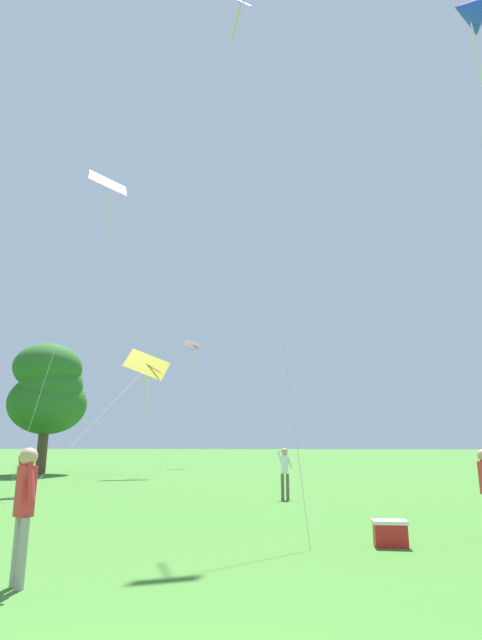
{
  "coord_description": "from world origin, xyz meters",
  "views": [
    {
      "loc": [
        1.11,
        -2.71,
        1.74
      ],
      "look_at": [
        -2.36,
        25.28,
        8.68
      ],
      "focal_mm": 28.47,
      "sensor_mm": 36.0,
      "label": 1
    }
  ],
  "objects": [
    {
      "name": "kite_pink_low",
      "position": [
        -9.02,
        20.85,
        14.76
      ],
      "size": [
        2.25,
        9.84,
        16.23
      ],
      "color": "pink",
      "rests_on": "ground_plane"
    },
    {
      "name": "kite_purple_streamer",
      "position": [
        -0.79,
        12.87,
        16.96
      ],
      "size": [
        2.51,
        7.17,
        19.01
      ],
      "color": "purple",
      "rests_on": "ground_plane"
    },
    {
      "name": "picnic_cooler",
      "position": [
        2.55,
        7.13,
        0.22
      ],
      "size": [
        0.6,
        0.4,
        0.44
      ],
      "color": "red",
      "rests_on": "ground_plane"
    },
    {
      "name": "tree_right_cluster",
      "position": [
        -14.66,
        27.18,
        5.08
      ],
      "size": [
        4.73,
        5.0,
        7.89
      ],
      "color": "brown",
      "rests_on": "ground_plane"
    },
    {
      "name": "kite_blue_delta",
      "position": [
        9.98,
        19.67,
        23.01
      ],
      "size": [
        4.92,
        9.18,
        24.22
      ],
      "color": "blue",
      "rests_on": "ground_plane"
    },
    {
      "name": "person_with_spool",
      "position": [
        0.4,
        14.8,
        0.98
      ],
      "size": [
        0.53,
        0.22,
        1.63
      ],
      "color": "#665B4C",
      "rests_on": "ground_plane"
    },
    {
      "name": "kite_black_large",
      "position": [
        -8.31,
        38.97,
        9.49
      ],
      "size": [
        1.52,
        6.37,
        10.57
      ],
      "color": "black",
      "rests_on": "ground_plane"
    },
    {
      "name": "kite_yellow_diamond",
      "position": [
        -8.02,
        25.93,
        5.78
      ],
      "size": [
        2.64,
        10.35,
        7.37
      ],
      "color": "yellow",
      "rests_on": "ground_plane"
    },
    {
      "name": "person_in_blue_jacket",
      "position": [
        -2.52,
        3.82,
        1.02
      ],
      "size": [
        0.48,
        0.41,
        1.7
      ],
      "color": "gray",
      "rests_on": "ground_plane"
    }
  ]
}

